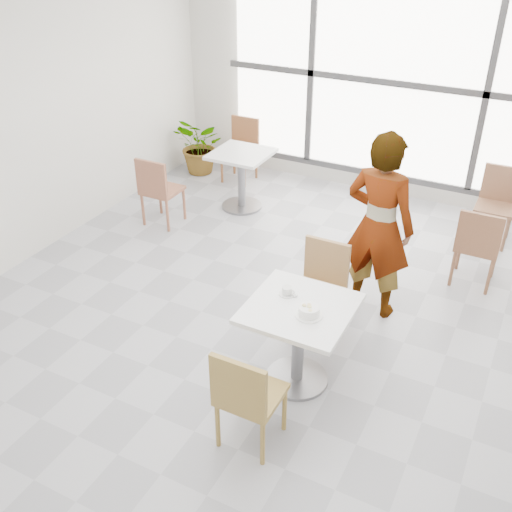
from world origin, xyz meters
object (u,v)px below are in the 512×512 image
at_px(oatmeal_bowl, 309,311).
at_px(bg_chair_left_far, 242,145).
at_px(main_table, 299,330).
at_px(bg_chair_left_near, 158,187).
at_px(chair_far, 321,282).
at_px(coffee_cup, 287,291).
at_px(plant_left, 201,146).
at_px(chair_near, 246,394).
at_px(bg_table_left, 241,172).
at_px(person, 379,226).
at_px(bg_chair_right_near, 478,243).
at_px(bg_chair_right_far, 497,199).

height_order(oatmeal_bowl, bg_chair_left_far, bg_chair_left_far).
distance_m(main_table, bg_chair_left_near, 3.13).
relative_size(chair_far, coffee_cup, 5.47).
bearing_deg(bg_chair_left_far, plant_left, -171.15).
distance_m(chair_near, bg_chair_left_far, 4.86).
bearing_deg(chair_far, coffee_cup, -94.00).
distance_m(coffee_cup, bg_chair_left_near, 2.96).
distance_m(bg_chair_left_near, bg_chair_left_far, 1.73).
bearing_deg(coffee_cup, bg_chair_left_far, 123.60).
bearing_deg(chair_far, bg_table_left, 134.25).
distance_m(chair_near, oatmeal_bowl, 0.79).
relative_size(chair_near, person, 0.48).
distance_m(bg_chair_right_near, plant_left, 4.21).
xyz_separation_m(chair_near, chair_far, (-0.06, 1.55, 0.00)).
bearing_deg(bg_chair_left_near, bg_chair_right_near, -174.24).
xyz_separation_m(main_table, chair_near, (-0.05, -0.80, -0.02)).
relative_size(chair_near, bg_chair_left_far, 1.00).
xyz_separation_m(person, bg_chair_left_near, (-2.82, 0.48, -0.40)).
distance_m(oatmeal_bowl, bg_chair_left_far, 4.34).
height_order(main_table, person, person).
height_order(coffee_cup, plant_left, plant_left).
distance_m(bg_table_left, bg_chair_left_far, 0.94).
relative_size(chair_near, bg_chair_right_far, 1.00).
distance_m(coffee_cup, bg_table_left, 3.12).
xyz_separation_m(chair_near, oatmeal_bowl, (0.15, 0.72, 0.29)).
distance_m(bg_chair_left_near, plant_left, 1.67).
height_order(main_table, plant_left, plant_left).
xyz_separation_m(coffee_cup, plant_left, (-2.84, 3.27, -0.37)).
relative_size(bg_chair_left_near, bg_chair_left_far, 1.00).
relative_size(chair_near, chair_far, 1.00).
bearing_deg(bg_table_left, coffee_cup, -54.76).
relative_size(main_table, bg_chair_right_far, 0.92).
height_order(chair_near, bg_chair_left_near, same).
xyz_separation_m(bg_chair_left_far, plant_left, (-0.61, -0.10, -0.09)).
xyz_separation_m(chair_near, plant_left, (-2.95, 4.17, -0.09)).
bearing_deg(person, oatmeal_bowl, 92.24).
distance_m(oatmeal_bowl, bg_chair_left_near, 3.28).
height_order(main_table, bg_chair_right_far, bg_chair_right_far).
xyz_separation_m(chair_near, coffee_cup, (-0.11, 0.90, 0.28)).
xyz_separation_m(oatmeal_bowl, bg_chair_right_near, (0.91, 2.19, -0.29)).
bearing_deg(coffee_cup, main_table, -33.68).
height_order(chair_near, plant_left, chair_near).
height_order(main_table, chair_far, chair_far).
bearing_deg(main_table, bg_chair_right_far, 72.21).
xyz_separation_m(person, bg_chair_left_far, (-2.61, 2.20, -0.40)).
xyz_separation_m(bg_table_left, bg_chair_left_near, (-0.65, -0.89, 0.01)).
bearing_deg(plant_left, bg_chair_left_far, 8.85).
xyz_separation_m(coffee_cup, bg_chair_left_near, (-2.44, 1.65, -0.28)).
xyz_separation_m(main_table, bg_chair_right_near, (1.02, 2.12, -0.02)).
bearing_deg(bg_chair_right_near, person, 46.66).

